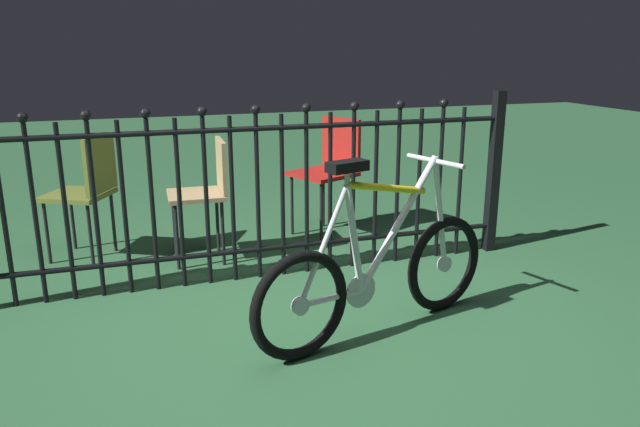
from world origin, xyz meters
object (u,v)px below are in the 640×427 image
(chair_red, at_px, (330,164))
(chair_olive, at_px, (87,185))
(chair_tan, at_px, (207,187))
(bicycle, at_px, (378,274))

(chair_red, height_order, chair_olive, chair_red)
(chair_tan, xyz_separation_m, chair_red, (1.00, 0.31, 0.04))
(chair_tan, xyz_separation_m, chair_olive, (-0.78, 0.28, 0.01))
(chair_red, xyz_separation_m, chair_olive, (-1.78, -0.04, -0.03))
(chair_olive, bearing_deg, chair_red, 1.13)
(chair_tan, relative_size, chair_red, 0.92)
(bicycle, relative_size, chair_olive, 1.68)
(chair_red, bearing_deg, chair_olive, -178.87)
(chair_tan, distance_m, chair_red, 1.05)
(bicycle, distance_m, chair_red, 1.77)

